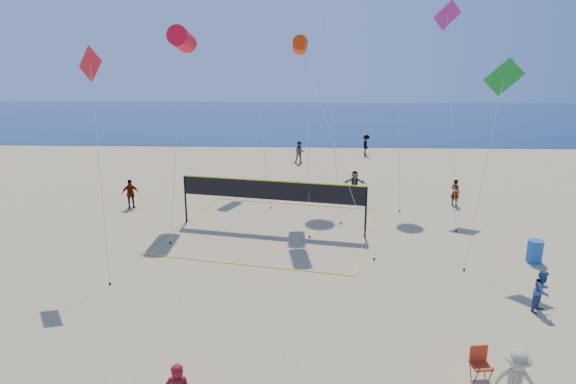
{
  "coord_description": "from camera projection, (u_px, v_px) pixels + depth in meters",
  "views": [
    {
      "loc": [
        -0.9,
        -12.37,
        8.66
      ],
      "look_at": [
        -1.47,
        2.0,
        4.82
      ],
      "focal_mm": 32.0,
      "sensor_mm": 36.0,
      "label": 1
    }
  ],
  "objects": [
    {
      "name": "camp_chair",
      "position": [
        480.0,
        361.0,
        14.12
      ],
      "size": [
        0.57,
        0.68,
        1.03
      ],
      "rotation": [
        0.0,
        0.0,
        0.15
      ],
      "color": "#B72E14",
      "rests_on": "ground"
    },
    {
      "name": "volleyball_net",
      "position": [
        272.0,
        196.0,
        25.94
      ],
      "size": [
        11.5,
        11.38,
        2.6
      ],
      "rotation": [
        0.0,
        0.0,
        -0.21
      ],
      "color": "black",
      "rests_on": "ground"
    },
    {
      "name": "far_person_1",
      "position": [
        355.0,
        183.0,
        32.66
      ],
      "size": [
        1.52,
        0.64,
        1.59
      ],
      "primitive_type": "imported",
      "rotation": [
        0.0,
        0.0,
        -0.12
      ],
      "color": "gray",
      "rests_on": "ground"
    },
    {
      "name": "kite_2",
      "position": [
        300.0,
        45.0,
        28.13
      ],
      "size": [
        3.91,
        9.25,
        9.74
      ],
      "rotation": [
        0.0,
        0.0,
        0.02
      ],
      "color": "red",
      "rests_on": "ground"
    },
    {
      "name": "trash_barrel",
      "position": [
        535.0,
        251.0,
        22.11
      ],
      "size": [
        0.76,
        0.76,
        0.98
      ],
      "primitive_type": "cylinder",
      "rotation": [
        0.0,
        0.0,
        0.18
      ],
      "color": "#1955A3",
      "rests_on": "ground"
    },
    {
      "name": "far_person_4",
      "position": [
        366.0,
        145.0,
        45.83
      ],
      "size": [
        0.75,
        1.22,
        1.82
      ],
      "primitive_type": "imported",
      "rotation": [
        0.0,
        0.0,
        1.64
      ],
      "color": "gray",
      "rests_on": "ground"
    },
    {
      "name": "bystander_b",
      "position": [
        515.0,
        383.0,
        12.59
      ],
      "size": [
        1.24,
        0.85,
        1.76
      ],
      "primitive_type": "imported",
      "rotation": [
        0.0,
        0.0,
        -0.18
      ],
      "color": "tan",
      "rests_on": "ground"
    },
    {
      "name": "kite_3",
      "position": [
        91.0,
        78.0,
        20.3
      ],
      "size": [
        1.68,
        2.95,
        9.07
      ],
      "rotation": [
        0.0,
        0.0,
        -0.36
      ],
      "color": "red",
      "rests_on": "ground"
    },
    {
      "name": "far_person_2",
      "position": [
        455.0,
        192.0,
        30.43
      ],
      "size": [
        0.67,
        0.69,
        1.59
      ],
      "primitive_type": "imported",
      "rotation": [
        0.0,
        0.0,
        2.28
      ],
      "color": "gray",
      "rests_on": "ground"
    },
    {
      "name": "bystander_a",
      "position": [
        542.0,
        291.0,
        17.76
      ],
      "size": [
        0.94,
        0.92,
        1.52
      ],
      "primitive_type": "imported",
      "rotation": [
        0.0,
        0.0,
        0.73
      ],
      "color": "#324A7D",
      "rests_on": "ground"
    },
    {
      "name": "far_person_0",
      "position": [
        130.0,
        194.0,
        29.93
      ],
      "size": [
        1.08,
        0.78,
        1.7
      ],
      "primitive_type": "imported",
      "rotation": [
        0.0,
        0.0,
        0.41
      ],
      "color": "gray",
      "rests_on": "ground"
    },
    {
      "name": "kite_0",
      "position": [
        182.0,
        39.0,
        27.5
      ],
      "size": [
        1.15,
        7.12,
        10.21
      ],
      "rotation": [
        0.0,
        0.0,
        0.02
      ],
      "color": "red",
      "rests_on": "ground"
    },
    {
      "name": "ground",
      "position": [
        338.0,
        380.0,
        14.14
      ],
      "size": [
        120.0,
        120.0,
        0.0
      ],
      "primitive_type": "plane",
      "color": "tan",
      "rests_on": "ground"
    },
    {
      "name": "kite_5",
      "position": [
        448.0,
        26.0,
        29.64
      ],
      "size": [
        1.71,
        7.21,
        11.8
      ],
      "rotation": [
        0.0,
        0.0,
        0.39
      ],
      "color": "#BF2689",
      "rests_on": "ground"
    },
    {
      "name": "far_person_3",
      "position": [
        300.0,
        153.0,
        42.34
      ],
      "size": [
        0.96,
        0.79,
        1.82
      ],
      "primitive_type": "imported",
      "rotation": [
        0.0,
        0.0,
        0.13
      ],
      "color": "gray",
      "rests_on": "ground"
    },
    {
      "name": "kite_4",
      "position": [
        502.0,
        87.0,
        21.27
      ],
      "size": [
        2.35,
        2.46,
        8.59
      ],
      "rotation": [
        0.0,
        0.0,
        -0.22
      ],
      "color": "#158D26",
      "rests_on": "ground"
    },
    {
      "name": "ocean",
      "position": [
        315.0,
        117.0,
        74.0
      ],
      "size": [
        140.0,
        50.0,
        0.03
      ],
      "primitive_type": "cube",
      "color": "#10224F",
      "rests_on": "ground"
    }
  ]
}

